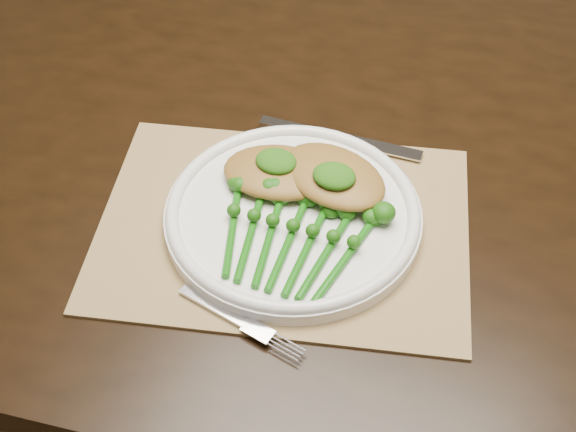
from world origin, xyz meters
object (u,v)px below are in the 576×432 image
at_px(broccolini_bundle, 287,244).
at_px(chicken_fillet_left, 279,172).
at_px(placemat, 283,226).
at_px(dinner_plate, 293,214).
at_px(dining_table, 328,318).

bearing_deg(broccolini_bundle, chicken_fillet_left, 115.06).
relative_size(placemat, dinner_plate, 1.43).
distance_m(dining_table, placemat, 0.41).
xyz_separation_m(dining_table, placemat, (-0.01, -0.15, 0.37)).
height_order(placemat, dinner_plate, dinner_plate).
xyz_separation_m(dining_table, dinner_plate, (-0.00, -0.14, 0.39)).
xyz_separation_m(chicken_fillet_left, broccolini_bundle, (0.05, -0.09, -0.01)).
distance_m(dining_table, chicken_fillet_left, 0.42).
xyz_separation_m(placemat, chicken_fillet_left, (-0.03, 0.05, 0.03)).
bearing_deg(placemat, dining_table, 70.60).
distance_m(dining_table, dinner_plate, 0.42).
xyz_separation_m(dinner_plate, broccolini_bundle, (0.01, -0.05, 0.01)).
xyz_separation_m(placemat, broccolini_bundle, (0.02, -0.04, 0.02)).
xyz_separation_m(placemat, dinner_plate, (0.01, 0.01, 0.02)).
bearing_deg(placemat, dinner_plate, 34.62).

